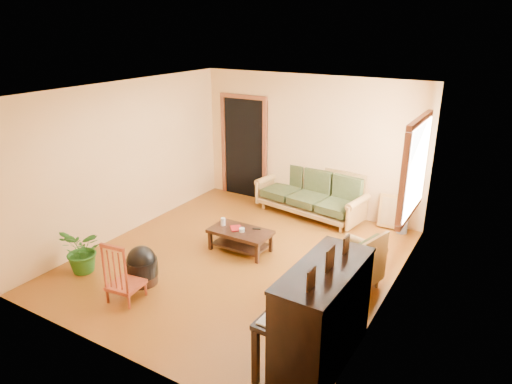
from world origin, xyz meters
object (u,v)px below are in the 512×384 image
Objects in this scene: sofa at (310,193)px; potted_plant at (83,251)px; coffee_table at (240,240)px; red_chair at (124,270)px; armchair at (348,259)px; piano at (322,319)px; ceramic_crock at (402,226)px; footstool at (142,269)px.

potted_plant is (-1.95, -3.65, -0.10)m from sofa.
red_chair is at bearing -106.01° from coffee_table.
red_chair is at bearing -94.37° from sofa.
sofa is at bearing 141.61° from armchair.
potted_plant is at bearing -179.18° from piano.
footstool is at bearing -127.62° from ceramic_crock.
coffee_table is 1.14× the size of red_chair.
red_chair is 3.57× the size of ceramic_crock.
potted_plant is (-3.76, 0.06, -0.25)m from piano.
potted_plant is at bearing -166.81° from footstool.
ceramic_crock is (1.73, 0.13, -0.33)m from sofa.
sofa reaches higher than footstool.
piano is at bearing -0.86° from potted_plant.
sofa is 1.55× the size of piano.
ceramic_crock is at bearing 13.06° from sofa.
armchair is 0.64× the size of piano.
ceramic_crock is 5.27m from potted_plant.
sofa reaches higher than armchair.
footstool is (-0.66, -1.53, 0.03)m from coffee_table.
potted_plant is (-3.46, -1.58, -0.08)m from armchair.
ceramic_crock is at bearing 92.90° from piano.
sofa is 4.14m from potted_plant.
armchair is at bearing 29.36° from red_chair.
coffee_table is 2.84m from piano.
sofa reaches higher than coffee_table.
potted_plant reaches higher than ceramic_crock.
red_chair is at bearing -128.20° from armchair.
ceramic_crock is at bearing 99.81° from armchair.
armchair is at bearing -95.72° from ceramic_crock.
coffee_table is at bearing -91.47° from sofa.
piano is (0.30, -1.63, 0.16)m from armchair.
sofa is at bearing 73.57° from footstool.
coffee_table is 2.25× the size of footstool.
sofa is 1.76m from ceramic_crock.
red_chair reaches higher than footstool.
sofa is at bearing 61.84° from potted_plant.
footstool is at bearing 97.59° from red_chair.
sofa is 8.59× the size of ceramic_crock.
coffee_table is (-0.35, -1.90, -0.27)m from sofa.
coffee_table is at bearing 141.70° from piano.
armchair reaches higher than footstool.
sofa reaches higher than ceramic_crock.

